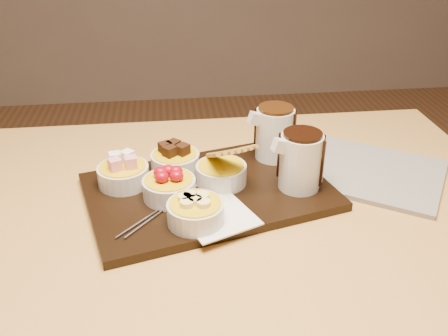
{
  "coord_description": "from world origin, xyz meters",
  "views": [
    {
      "loc": [
        -0.08,
        -0.8,
        1.27
      ],
      "look_at": [
        0.02,
        0.03,
        0.81
      ],
      "focal_mm": 40.0,
      "sensor_mm": 36.0,
      "label": 1
    }
  ],
  "objects": [
    {
      "name": "dining_table",
      "position": [
        0.0,
        0.0,
        0.65
      ],
      "size": [
        1.2,
        0.8,
        0.75
      ],
      "color": "tan",
      "rests_on": "ground"
    },
    {
      "name": "serving_board",
      "position": [
        -0.01,
        0.03,
        0.76
      ],
      "size": [
        0.52,
        0.41,
        0.02
      ],
      "primitive_type": "cube",
      "rotation": [
        0.0,
        0.0,
        0.26
      ],
      "color": "black",
      "rests_on": "dining_table"
    },
    {
      "name": "napkin",
      "position": [
        -0.0,
        -0.08,
        0.77
      ],
      "size": [
        0.16,
        0.16,
        0.0
      ],
      "primitive_type": "cube",
      "rotation": [
        0.0,
        0.0,
        0.4
      ],
      "color": "white",
      "rests_on": "serving_board"
    },
    {
      "name": "bowl_marshmallows",
      "position": [
        -0.17,
        0.06,
        0.79
      ],
      "size": [
        0.1,
        0.1,
        0.04
      ],
      "primitive_type": "cylinder",
      "color": "beige",
      "rests_on": "serving_board"
    },
    {
      "name": "bowl_cake",
      "position": [
        -0.07,
        0.1,
        0.79
      ],
      "size": [
        0.1,
        0.1,
        0.04
      ],
      "primitive_type": "cylinder",
      "color": "beige",
      "rests_on": "serving_board"
    },
    {
      "name": "bowl_strawberries",
      "position": [
        -0.08,
        0.0,
        0.79
      ],
      "size": [
        0.1,
        0.1,
        0.04
      ],
      "primitive_type": "cylinder",
      "color": "beige",
      "rests_on": "serving_board"
    },
    {
      "name": "bowl_biscotti",
      "position": [
        0.02,
        0.04,
        0.79
      ],
      "size": [
        0.1,
        0.1,
        0.04
      ],
      "primitive_type": "cylinder",
      "color": "beige",
      "rests_on": "serving_board"
    },
    {
      "name": "bowl_bananas",
      "position": [
        -0.04,
        -0.09,
        0.79
      ],
      "size": [
        0.1,
        0.1,
        0.04
      ],
      "primitive_type": "cylinder",
      "color": "beige",
      "rests_on": "serving_board"
    },
    {
      "name": "pitcher_dark_chocolate",
      "position": [
        0.17,
        0.01,
        0.82
      ],
      "size": [
        0.1,
        0.1,
        0.11
      ],
      "primitive_type": "cylinder",
      "rotation": [
        0.0,
        0.0,
        0.26
      ],
      "color": "silver",
      "rests_on": "serving_board"
    },
    {
      "name": "pitcher_milk_chocolate",
      "position": [
        0.14,
        0.14,
        0.82
      ],
      "size": [
        0.1,
        0.1,
        0.11
      ],
      "primitive_type": "cylinder",
      "rotation": [
        0.0,
        0.0,
        0.26
      ],
      "color": "silver",
      "rests_on": "serving_board"
    },
    {
      "name": "fondue_skewers",
      "position": [
        -0.09,
        -0.03,
        0.77
      ],
      "size": [
        0.21,
        0.2,
        0.01
      ],
      "primitive_type": null,
      "rotation": [
        0.0,
        0.0,
        -0.76
      ],
      "color": "silver",
      "rests_on": "serving_board"
    },
    {
      "name": "newspaper",
      "position": [
        0.33,
        0.07,
        0.76
      ],
      "size": [
        0.38,
        0.37,
        0.01
      ],
      "primitive_type": "cube",
      "rotation": [
        0.0,
        0.0,
        -0.59
      ],
      "color": "beige",
      "rests_on": "dining_table"
    }
  ]
}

